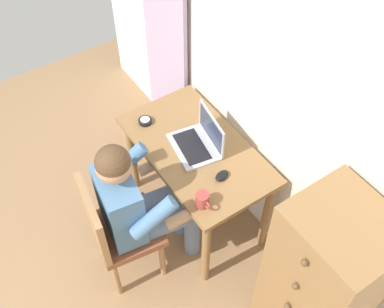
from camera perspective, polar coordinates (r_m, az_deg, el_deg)
name	(u,v)px	position (r m, az deg, el deg)	size (l,w,h in m)	color
wall_back	(314,118)	(2.50, 14.91, 4.35)	(4.80, 0.05, 2.50)	silver
curtain_panel	(164,22)	(3.40, -3.48, 16.05)	(0.55, 0.03, 2.18)	#B29EBC
desk	(196,160)	(3.04, 0.52, -0.73)	(1.07, 0.61, 0.74)	olive
dresser	(321,282)	(2.69, 15.71, -15.01)	(0.50, 0.49, 1.21)	olive
chair	(115,229)	(2.93, -9.51, -9.11)	(0.47, 0.46, 0.87)	brown
person_seated	(140,201)	(2.80, -6.49, -5.81)	(0.58, 0.62, 1.19)	#6B84AD
laptop	(199,141)	(2.92, 0.93, 1.67)	(0.38, 0.30, 0.24)	#B7BABF
computer_mouse	(222,176)	(2.79, 3.72, -2.70)	(0.06, 0.10, 0.03)	black
desk_clock	(145,121)	(3.11, -5.82, 4.09)	(0.09, 0.09, 0.03)	black
coffee_mug	(202,200)	(2.64, 1.31, -5.73)	(0.12, 0.08, 0.09)	#9E3D38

